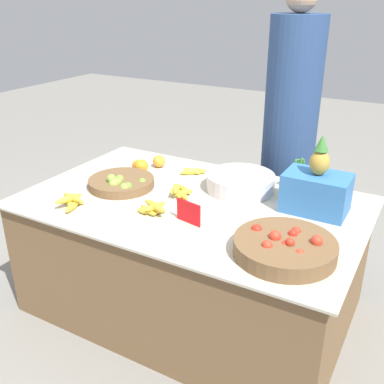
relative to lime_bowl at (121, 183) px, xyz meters
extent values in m
plane|color=gray|center=(0.43, 0.04, -0.68)|extent=(12.00, 12.00, 0.00)
cube|color=brown|center=(0.43, 0.04, -0.36)|extent=(1.66, 1.05, 0.65)
cube|color=#BCB29E|center=(0.43, 0.04, -0.03)|extent=(1.73, 1.09, 0.01)
cylinder|color=brown|center=(0.00, 0.01, 0.00)|extent=(0.36, 0.36, 0.05)
sphere|color=#7AB238|center=(0.00, -0.01, 0.02)|extent=(0.05, 0.05, 0.05)
sphere|color=#89BC42|center=(0.01, -0.05, 0.03)|extent=(0.05, 0.05, 0.05)
sphere|color=#6BA333|center=(0.11, 0.04, 0.01)|extent=(0.05, 0.05, 0.05)
sphere|color=#89BC42|center=(0.00, -0.07, 0.02)|extent=(0.05, 0.05, 0.05)
sphere|color=#7AB238|center=(-0.03, -0.01, 0.01)|extent=(0.05, 0.05, 0.05)
sphere|color=#89BC42|center=(-0.03, -0.05, 0.04)|extent=(0.05, 0.05, 0.05)
sphere|color=#6BA333|center=(0.09, -0.06, 0.02)|extent=(0.05, 0.05, 0.05)
sphere|color=#89BC42|center=(0.08, -0.07, 0.01)|extent=(0.05, 0.05, 0.05)
sphere|color=#6BA333|center=(0.04, -0.07, 0.00)|extent=(0.04, 0.04, 0.04)
cylinder|color=brown|center=(1.01, -0.23, 0.01)|extent=(0.42, 0.42, 0.07)
sphere|color=red|center=(1.09, -0.29, 0.03)|extent=(0.05, 0.05, 0.05)
sphere|color=red|center=(0.88, -0.20, 0.04)|extent=(0.05, 0.05, 0.05)
sphere|color=red|center=(1.09, -0.34, 0.00)|extent=(0.04, 0.04, 0.04)
sphere|color=red|center=(1.07, -0.17, -0.01)|extent=(0.04, 0.04, 0.04)
sphere|color=red|center=(0.97, -0.24, 0.03)|extent=(0.04, 0.04, 0.04)
sphere|color=red|center=(1.03, -0.14, 0.01)|extent=(0.05, 0.05, 0.05)
sphere|color=red|center=(1.02, -0.17, 0.04)|extent=(0.04, 0.04, 0.04)
sphere|color=red|center=(0.97, -0.24, 0.05)|extent=(0.05, 0.05, 0.05)
sphere|color=red|center=(1.00, -0.16, 0.00)|extent=(0.05, 0.05, 0.05)
sphere|color=red|center=(1.04, -0.26, 0.05)|extent=(0.04, 0.04, 0.04)
sphere|color=red|center=(1.03, -0.25, 0.03)|extent=(0.05, 0.05, 0.05)
sphere|color=red|center=(0.96, -0.31, 0.04)|extent=(0.05, 0.05, 0.05)
sphere|color=red|center=(1.13, -0.19, 0.05)|extent=(0.05, 0.05, 0.05)
sphere|color=red|center=(1.03, -0.24, 0.02)|extent=(0.04, 0.04, 0.04)
sphere|color=red|center=(1.09, -0.14, 0.01)|extent=(0.05, 0.05, 0.05)
sphere|color=red|center=(1.03, -0.14, 0.04)|extent=(0.04, 0.04, 0.04)
sphere|color=orange|center=(-0.03, 0.23, 0.01)|extent=(0.08, 0.08, 0.08)
sphere|color=orange|center=(0.01, 0.37, 0.01)|extent=(0.08, 0.08, 0.08)
sphere|color=orange|center=(-0.07, 0.25, 0.01)|extent=(0.07, 0.07, 0.07)
sphere|color=orange|center=(-0.04, 0.25, 0.01)|extent=(0.07, 0.07, 0.07)
cylinder|color=silver|center=(0.59, 0.29, 0.02)|extent=(0.37, 0.37, 0.09)
cube|color=red|center=(0.53, -0.18, 0.03)|extent=(0.14, 0.03, 0.11)
cube|color=#3370B7|center=(1.01, 0.23, 0.07)|extent=(0.31, 0.21, 0.19)
ellipsoid|color=#B28E38|center=(1.01, 0.23, 0.22)|extent=(0.09, 0.09, 0.12)
cone|color=#387A33|center=(1.01, 0.23, 0.32)|extent=(0.07, 0.07, 0.08)
cylinder|color=#428438|center=(0.86, 0.44, 0.06)|extent=(0.01, 0.01, 0.18)
cylinder|color=#428438|center=(0.84, 0.42, 0.06)|extent=(0.01, 0.01, 0.18)
cylinder|color=#4C8E42|center=(0.86, 0.46, 0.06)|extent=(0.01, 0.01, 0.18)
cylinder|color=#428438|center=(0.88, 0.44, 0.06)|extent=(0.01, 0.01, 0.18)
cylinder|color=#4C8E42|center=(0.85, 0.43, 0.06)|extent=(0.01, 0.01, 0.18)
cylinder|color=#428438|center=(0.87, 0.43, 0.06)|extent=(0.01, 0.01, 0.18)
cylinder|color=#428438|center=(0.86, 0.43, 0.06)|extent=(0.01, 0.01, 0.18)
cylinder|color=#4C8E42|center=(0.84, 0.43, 0.06)|extent=(0.01, 0.01, 0.18)
ellipsoid|color=gold|center=(0.32, -0.18, -0.01)|extent=(0.12, 0.10, 0.03)
ellipsoid|color=gold|center=(0.34, -0.19, -0.01)|extent=(0.12, 0.10, 0.03)
ellipsoid|color=gold|center=(0.32, -0.16, -0.01)|extent=(0.11, 0.13, 0.03)
ellipsoid|color=gold|center=(0.31, -0.19, -0.01)|extent=(0.13, 0.08, 0.03)
ellipsoid|color=gold|center=(0.35, -0.19, 0.02)|extent=(0.16, 0.09, 0.04)
ellipsoid|color=gold|center=(0.35, -0.18, 0.01)|extent=(0.07, 0.13, 0.03)
ellipsoid|color=gold|center=(0.34, 0.11, -0.01)|extent=(0.12, 0.08, 0.03)
ellipsoid|color=gold|center=(0.35, 0.07, -0.01)|extent=(0.05, 0.14, 0.03)
ellipsoid|color=gold|center=(0.35, 0.07, -0.01)|extent=(0.08, 0.12, 0.03)
ellipsoid|color=gold|center=(0.35, 0.06, -0.01)|extent=(0.14, 0.10, 0.03)
ellipsoid|color=gold|center=(0.32, 0.05, 0.01)|extent=(0.04, 0.12, 0.03)
ellipsoid|color=gold|center=(0.32, 0.04, 0.02)|extent=(0.09, 0.12, 0.03)
ellipsoid|color=gold|center=(-0.09, -0.29, -0.01)|extent=(0.14, 0.06, 0.03)
ellipsoid|color=gold|center=(-0.04, -0.34, -0.01)|extent=(0.07, 0.15, 0.03)
ellipsoid|color=gold|center=(-0.08, -0.32, -0.01)|extent=(0.12, 0.11, 0.03)
ellipsoid|color=gold|center=(-0.07, -0.31, 0.02)|extent=(0.13, 0.05, 0.03)
ellipsoid|color=gold|center=(-0.08, -0.33, 0.02)|extent=(0.07, 0.15, 0.03)
ellipsoid|color=gold|center=(0.23, 0.37, -0.01)|extent=(0.12, 0.05, 0.03)
ellipsoid|color=gold|center=(0.24, 0.36, -0.01)|extent=(0.11, 0.09, 0.04)
ellipsoid|color=gold|center=(0.25, 0.37, -0.01)|extent=(0.13, 0.13, 0.03)
ellipsoid|color=gold|center=(0.25, 0.36, -0.01)|extent=(0.14, 0.12, 0.03)
cylinder|color=navy|center=(0.64, 0.92, 0.08)|extent=(0.34, 0.34, 1.53)
camera|label=1|loc=(1.46, -1.79, 0.95)|focal=42.00mm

